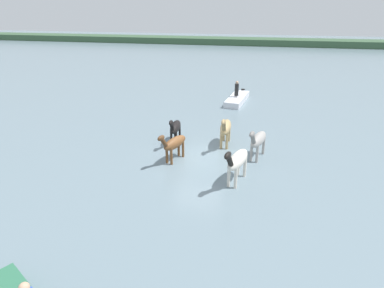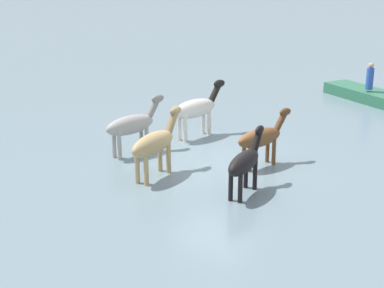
# 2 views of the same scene
# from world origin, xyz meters

# --- Properties ---
(ground_plane) EXTENTS (154.68, 154.68, 0.00)m
(ground_plane) POSITION_xyz_m (0.00, 0.00, 0.00)
(ground_plane) COLOR slate
(horse_lead) EXTENTS (0.57, 2.45, 1.92)m
(horse_lead) POSITION_xyz_m (1.14, 1.77, 1.06)
(horse_lead) COLOR tan
(horse_lead) RESTS_ON ground_plane
(horse_mid_herd) EXTENTS (1.10, 2.17, 1.71)m
(horse_mid_herd) POSITION_xyz_m (-1.15, -0.68, 0.94)
(horse_mid_herd) COLOR brown
(horse_mid_herd) RESTS_ON ground_plane
(horse_gray_outer) EXTENTS (1.09, 2.50, 1.95)m
(horse_gray_outer) POSITION_xyz_m (2.10, -2.21, 1.07)
(horse_gray_outer) COLOR silver
(horse_gray_outer) RESTS_ON ground_plane
(horse_chestnut_trailing) EXTENTS (1.03, 2.37, 1.84)m
(horse_chestnut_trailing) POSITION_xyz_m (2.93, 0.47, 1.01)
(horse_chestnut_trailing) COLOR #9E9993
(horse_chestnut_trailing) RESTS_ON ground_plane
(horse_dun_straggler) EXTENTS (0.59, 2.19, 1.70)m
(horse_dun_straggler) POSITION_xyz_m (-1.68, 1.54, 0.94)
(horse_dun_straggler) COLOR black
(horse_dun_straggler) RESTS_ON ground_plane
(boat_skiff_near) EXTENTS (4.92, 3.64, 0.75)m
(boat_skiff_near) POSITION_xyz_m (-1.95, -10.80, 0.17)
(boat_skiff_near) COLOR #2D6B4C
(boat_skiff_near) RESTS_ON ground_plane
(person_boatman_standing) EXTENTS (0.32, 0.32, 1.19)m
(person_boatman_standing) POSITION_xyz_m (-1.81, -10.59, 1.15)
(person_boatman_standing) COLOR #2D51B2
(person_boatman_standing) RESTS_ON boat_skiff_near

